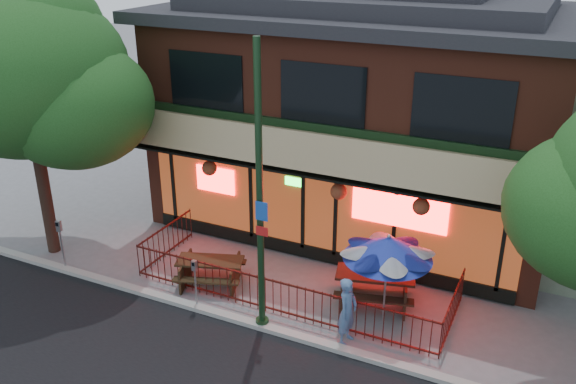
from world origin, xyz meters
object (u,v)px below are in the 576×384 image
at_px(picnic_table_left, 210,268).
at_px(pedestrian, 347,311).
at_px(street_light, 260,210).
at_px(parking_meter_far, 61,237).
at_px(picnic_table_right, 375,283).
at_px(parking_meter_near, 195,276).
at_px(street_tree_left, 26,63).
at_px(patio_umbrella, 388,248).

xyz_separation_m(picnic_table_left, pedestrian, (4.24, -0.78, 0.34)).
xyz_separation_m(street_light, parking_meter_far, (-6.38, 0.00, -2.11)).
xyz_separation_m(street_light, picnic_table_right, (2.15, 2.19, -2.59)).
bearing_deg(picnic_table_left, parking_meter_near, -76.50).
xyz_separation_m(street_tree_left, picnic_table_right, (9.61, 1.40, -5.11)).
xyz_separation_m(patio_umbrella, parking_meter_near, (-4.52, -1.44, -1.15)).
xyz_separation_m(patio_umbrella, parking_meter_far, (-9.00, -1.44, -1.04)).
height_order(street_tree_left, pedestrian, street_tree_left).
bearing_deg(picnic_table_right, street_tree_left, -171.73).
distance_m(picnic_table_left, patio_umbrella, 5.05).
distance_m(street_tree_left, picnic_table_right, 10.97).
bearing_deg(parking_meter_far, street_light, -0.02).
bearing_deg(picnic_table_right, patio_umbrella, -57.44).
relative_size(street_light, pedestrian, 4.17).
xyz_separation_m(street_tree_left, parking_meter_near, (5.56, -0.79, -4.75)).
bearing_deg(pedestrian, parking_meter_near, 101.02).
bearing_deg(street_tree_left, parking_meter_far, -36.02).
distance_m(picnic_table_left, parking_meter_far, 4.39).
bearing_deg(street_light, street_tree_left, 173.96).
xyz_separation_m(picnic_table_left, picnic_table_right, (4.32, 1.08, 0.07)).
xyz_separation_m(parking_meter_near, parking_meter_far, (-4.48, -0.00, 0.12)).
bearing_deg(parking_meter_far, street_tree_left, 143.98).
bearing_deg(street_tree_left, parking_meter_near, -8.05).
bearing_deg(street_light, picnic_table_left, 153.03).
height_order(picnic_table_left, parking_meter_far, parking_meter_far).
distance_m(patio_umbrella, pedestrian, 1.76).
relative_size(patio_umbrella, pedestrian, 1.45).
relative_size(street_tree_left, parking_meter_near, 5.90).
xyz_separation_m(street_light, parking_meter_near, (-1.90, 0.00, -2.22)).
height_order(picnic_table_left, parking_meter_near, parking_meter_near).
distance_m(picnic_table_right, pedestrian, 1.88).
bearing_deg(parking_meter_far, parking_meter_near, 0.00).
bearing_deg(parking_meter_near, picnic_table_left, 103.50).
height_order(patio_umbrella, parking_meter_near, patio_umbrella).
bearing_deg(street_light, parking_meter_far, 179.98).
relative_size(pedestrian, parking_meter_far, 1.09).
xyz_separation_m(street_tree_left, pedestrian, (9.53, -0.46, -4.83)).
bearing_deg(parking_meter_near, pedestrian, 4.67).
distance_m(street_tree_left, picnic_table_left, 7.41).
bearing_deg(picnic_table_left, patio_umbrella, 4.11).
bearing_deg(pedestrian, street_light, 105.33).
height_order(patio_umbrella, parking_meter_far, patio_umbrella).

